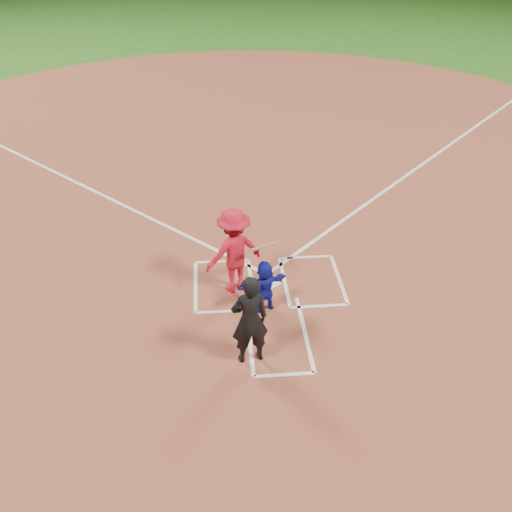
{
  "coord_description": "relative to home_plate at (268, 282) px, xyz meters",
  "views": [
    {
      "loc": [
        -1.14,
        -10.04,
        7.48
      ],
      "look_at": [
        -0.3,
        -0.4,
        1.0
      ],
      "focal_mm": 40.0,
      "sensor_mm": 36.0,
      "label": 1
    }
  ],
  "objects": [
    {
      "name": "umpire",
      "position": [
        -0.58,
        -2.33,
        0.92
      ],
      "size": [
        0.74,
        0.56,
        1.86
      ],
      "primitive_type": "imported",
      "rotation": [
        0.0,
        0.0,
        3.32
      ],
      "color": "black",
      "rests_on": "home_plate_dirt"
    },
    {
      "name": "ground",
      "position": [
        0.0,
        0.0,
        -0.02
      ],
      "size": [
        120.0,
        120.0,
        0.0
      ],
      "primitive_type": "plane",
      "color": "#245B16",
      "rests_on": "ground"
    },
    {
      "name": "catcher",
      "position": [
        -0.17,
        -0.9,
        0.57
      ],
      "size": [
        1.12,
        0.7,
        1.15
      ],
      "primitive_type": "imported",
      "rotation": [
        0.0,
        0.0,
        3.51
      ],
      "color": "#161CB4",
      "rests_on": "home_plate_dirt"
    },
    {
      "name": "home_plate",
      "position": [
        0.0,
        0.0,
        0.0
      ],
      "size": [
        0.6,
        0.6,
        0.02
      ],
      "primitive_type": "cylinder",
      "rotation": [
        0.0,
        0.0,
        3.14
      ],
      "color": "silver",
      "rests_on": "home_plate_dirt"
    },
    {
      "name": "batter_at_plate",
      "position": [
        -0.74,
        -0.14,
        0.95
      ],
      "size": [
        1.63,
        1.14,
        1.92
      ],
      "color": "red",
      "rests_on": "home_plate_dirt"
    },
    {
      "name": "home_plate_dirt",
      "position": [
        0.0,
        6.0,
        -0.01
      ],
      "size": [
        28.0,
        28.0,
        0.01
      ],
      "primitive_type": "cylinder",
      "color": "brown",
      "rests_on": "ground"
    },
    {
      "name": "chalk_markings",
      "position": [
        0.0,
        5.29,
        -0.01
      ],
      "size": [
        28.35,
        17.32,
        0.01
      ],
      "color": "white",
      "rests_on": "home_plate_dirt"
    }
  ]
}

